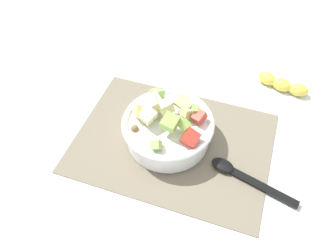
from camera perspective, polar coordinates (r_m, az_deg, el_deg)
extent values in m
plane|color=silver|center=(0.83, 0.83, -2.94)|extent=(2.40, 2.40, 0.00)
cube|color=#756B56|center=(0.83, 0.83, -2.81)|extent=(0.48, 0.35, 0.01)
cylinder|color=white|center=(0.80, 0.00, -0.84)|extent=(0.21, 0.21, 0.06)
torus|color=white|center=(0.78, 0.00, 0.58)|extent=(0.22, 0.22, 0.02)
cube|color=#9EC656|center=(0.74, 2.88, 0.19)|extent=(0.03, 0.03, 0.03)
cube|color=beige|center=(0.77, -0.31, 3.37)|extent=(0.05, 0.04, 0.04)
cube|color=#BC3828|center=(0.73, 3.90, -2.07)|extent=(0.05, 0.05, 0.05)
cube|color=#93C160|center=(0.78, 4.67, 2.43)|extent=(0.04, 0.03, 0.03)
cube|color=#8CB74C|center=(0.73, 0.18, 0.71)|extent=(0.04, 0.05, 0.03)
cube|color=beige|center=(0.78, 2.54, 4.16)|extent=(0.05, 0.05, 0.05)
cube|color=beige|center=(0.79, -2.42, 4.18)|extent=(0.05, 0.05, 0.04)
sphere|color=brown|center=(0.77, -5.82, -0.41)|extent=(0.03, 0.02, 0.03)
cube|color=#E5D684|center=(0.78, -4.49, 2.96)|extent=(0.05, 0.06, 0.05)
cube|color=beige|center=(0.77, -2.95, 3.57)|extent=(0.06, 0.06, 0.04)
cube|color=#BC3828|center=(0.77, 5.37, 1.67)|extent=(0.04, 0.04, 0.03)
cube|color=#93C160|center=(0.82, -1.97, 5.15)|extent=(0.04, 0.05, 0.05)
cube|color=#93C160|center=(0.72, -2.06, -3.39)|extent=(0.03, 0.03, 0.04)
cube|color=beige|center=(0.76, -3.48, 1.85)|extent=(0.04, 0.05, 0.04)
cube|color=#E5D684|center=(0.77, 3.15, 2.42)|extent=(0.03, 0.03, 0.03)
ellipsoid|color=black|center=(0.79, 9.52, -6.75)|extent=(0.06, 0.05, 0.01)
cube|color=black|center=(0.78, 16.14, -10.14)|extent=(0.16, 0.06, 0.01)
ellipsoid|color=yellow|center=(1.00, 16.83, 7.94)|extent=(0.06, 0.05, 0.04)
ellipsoid|color=yellow|center=(1.00, 19.21, 6.76)|extent=(0.06, 0.05, 0.04)
ellipsoid|color=yellow|center=(1.00, 21.74, 5.87)|extent=(0.06, 0.04, 0.04)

